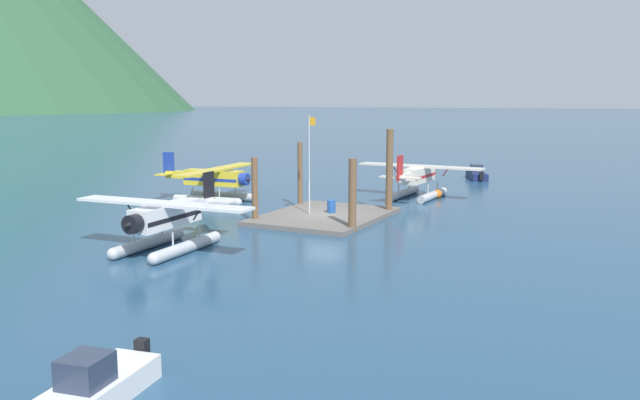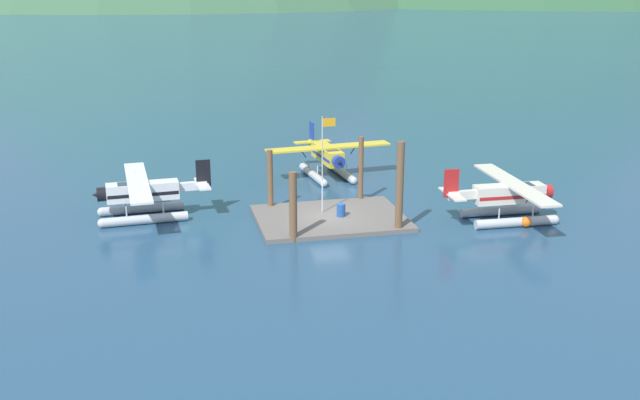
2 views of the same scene
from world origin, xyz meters
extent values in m
plane|color=navy|center=(0.00, 0.00, 0.00)|extent=(1200.00, 1200.00, 0.00)
cube|color=#66605B|center=(0.00, 0.00, 0.15)|extent=(10.01, 7.46, 0.30)
cylinder|color=brown|center=(-3.24, -3.52, 2.25)|extent=(0.49, 0.49, 4.51)
cylinder|color=brown|center=(3.76, -3.26, 3.00)|extent=(0.49, 0.49, 6.00)
cylinder|color=brown|center=(-3.57, 3.31, 2.17)|extent=(0.41, 0.41, 4.34)
cylinder|color=brown|center=(3.16, 3.60, 2.45)|extent=(0.37, 0.37, 4.91)
cylinder|color=silver|center=(-0.33, 0.99, 3.61)|extent=(0.08, 0.08, 6.63)
cube|color=orange|center=(0.12, 0.99, 6.58)|extent=(0.90, 0.03, 0.56)
sphere|color=gold|center=(-0.33, 0.99, 6.98)|extent=(0.10, 0.10, 0.10)
cylinder|color=#1E4C99|center=(0.70, -0.19, 0.74)|extent=(0.58, 0.58, 0.88)
torus|color=#1E4C99|center=(0.70, -0.19, 0.74)|extent=(0.62, 0.62, 0.04)
sphere|color=orange|center=(12.28, -4.29, 0.36)|extent=(0.73, 0.73, 0.73)
cylinder|color=#B7BABF|center=(3.67, 11.08, 0.32)|extent=(1.18, 5.64, 0.64)
sphere|color=#B7BABF|center=(3.94, 8.29, 0.32)|extent=(0.64, 0.64, 0.64)
cylinder|color=#B7BABF|center=(1.18, 10.83, 0.32)|extent=(1.18, 5.64, 0.64)
sphere|color=#B7BABF|center=(1.45, 8.05, 0.32)|extent=(0.64, 0.64, 0.64)
cylinder|color=#B7BABF|center=(3.78, 9.88, 0.99)|extent=(0.10, 0.10, 0.70)
cylinder|color=#B7BABF|center=(3.55, 12.27, 0.99)|extent=(0.10, 0.10, 0.70)
cylinder|color=#B7BABF|center=(1.30, 9.64, 0.99)|extent=(0.10, 0.10, 0.70)
cylinder|color=#B7BABF|center=(1.06, 12.03, 0.99)|extent=(0.10, 0.10, 0.70)
cube|color=yellow|center=(2.42, 10.95, 1.94)|extent=(1.70, 4.90, 1.20)
cube|color=#1E389E|center=(2.42, 10.95, 1.84)|extent=(1.71, 4.80, 0.24)
cube|color=#283347|center=(2.53, 9.88, 2.27)|extent=(1.16, 1.20, 0.56)
cube|color=yellow|center=(2.45, 10.66, 2.61)|extent=(10.49, 2.41, 0.14)
cylinder|color=#1E389E|center=(4.64, 10.87, 2.27)|extent=(0.63, 0.14, 0.84)
cylinder|color=#1E389E|center=(0.26, 10.44, 2.27)|extent=(0.63, 0.14, 0.84)
cylinder|color=#1E389E|center=(2.69, 8.27, 1.94)|extent=(1.01, 0.69, 0.96)
cone|color=black|center=(2.73, 7.82, 1.94)|extent=(0.39, 0.38, 0.36)
cube|color=yellow|center=(2.11, 14.19, 2.04)|extent=(0.65, 2.23, 0.56)
cube|color=#1E389E|center=(2.02, 15.09, 2.89)|extent=(0.22, 1.01, 1.90)
cube|color=yellow|center=(2.03, 14.99, 2.14)|extent=(3.26, 1.11, 0.10)
cylinder|color=#B7BABF|center=(11.72, -1.58, 0.32)|extent=(5.62, 0.82, 0.64)
sphere|color=#B7BABF|center=(14.52, -1.67, 0.32)|extent=(0.64, 0.64, 0.64)
cylinder|color=#B7BABF|center=(11.64, -4.08, 0.32)|extent=(5.62, 0.82, 0.64)
sphere|color=#B7BABF|center=(14.44, -4.17, 0.32)|extent=(0.64, 0.64, 0.64)
cylinder|color=#B7BABF|center=(12.92, -1.62, 0.99)|extent=(0.10, 0.10, 0.70)
cylinder|color=#B7BABF|center=(10.52, -1.54, 0.99)|extent=(0.10, 0.10, 0.70)
cylinder|color=#B7BABF|center=(12.84, -4.12, 0.99)|extent=(0.10, 0.10, 0.70)
cylinder|color=#B7BABF|center=(10.44, -4.04, 0.99)|extent=(0.10, 0.10, 0.70)
cube|color=silver|center=(11.68, -2.83, 1.94)|extent=(4.84, 1.40, 1.20)
cube|color=#B21E1E|center=(11.68, -2.83, 1.84)|extent=(4.74, 1.41, 0.24)
cube|color=#283347|center=(12.76, -2.87, 2.27)|extent=(1.13, 1.09, 0.56)
cube|color=silver|center=(11.98, -2.84, 2.61)|extent=(1.74, 10.44, 0.14)
cylinder|color=#B21E1E|center=(12.05, -0.64, 2.27)|extent=(0.10, 0.62, 0.84)
cylinder|color=#B21E1E|center=(11.91, -5.04, 2.27)|extent=(0.10, 0.62, 0.84)
cylinder|color=#B21E1E|center=(14.38, -2.92, 1.94)|extent=(0.63, 0.98, 0.96)
cone|color=black|center=(14.83, -2.93, 1.94)|extent=(0.36, 0.37, 0.36)
cube|color=silver|center=(8.43, -2.73, 2.04)|extent=(2.21, 0.51, 0.56)
cube|color=#B21E1E|center=(7.53, -2.70, 2.89)|extent=(1.00, 0.15, 1.90)
cube|color=silver|center=(7.63, -2.70, 2.14)|extent=(0.90, 3.22, 0.10)
cylinder|color=#B7BABF|center=(-12.26, 2.04, 0.32)|extent=(5.63, 0.98, 0.64)
sphere|color=#B7BABF|center=(-15.06, 1.87, 0.32)|extent=(0.64, 0.64, 0.64)
cylinder|color=#B7BABF|center=(-12.41, 4.54, 0.32)|extent=(5.63, 0.98, 0.64)
sphere|color=#B7BABF|center=(-15.21, 4.37, 0.32)|extent=(0.64, 0.64, 0.64)
cylinder|color=#B7BABF|center=(-13.46, 1.97, 0.99)|extent=(0.10, 0.10, 0.70)
cylinder|color=#B7BABF|center=(-11.06, 2.12, 0.99)|extent=(0.10, 0.10, 0.70)
cylinder|color=#B7BABF|center=(-13.61, 4.47, 0.99)|extent=(0.10, 0.10, 0.70)
cylinder|color=#B7BABF|center=(-11.21, 4.61, 0.99)|extent=(0.10, 0.10, 0.70)
cube|color=white|center=(-12.34, 3.29, 1.94)|extent=(4.87, 1.53, 1.20)
cube|color=black|center=(-12.34, 3.29, 1.84)|extent=(4.77, 1.54, 0.24)
cube|color=#283347|center=(-13.41, 3.23, 2.27)|extent=(1.16, 1.12, 0.56)
cube|color=white|center=(-12.64, 3.27, 2.61)|extent=(2.03, 10.47, 0.14)
cylinder|color=black|center=(-12.50, 1.08, 2.27)|extent=(0.12, 0.63, 0.84)
cylinder|color=black|center=(-12.77, 5.47, 2.27)|extent=(0.12, 0.63, 0.84)
cylinder|color=black|center=(-15.03, 3.13, 1.94)|extent=(0.66, 0.99, 0.96)
cone|color=black|center=(-15.48, 3.10, 1.94)|extent=(0.37, 0.38, 0.36)
cube|color=white|center=(-9.09, 3.49, 2.04)|extent=(2.22, 0.57, 0.56)
cube|color=black|center=(-8.19, 3.54, 2.89)|extent=(1.01, 0.18, 1.90)
cube|color=white|center=(-8.29, 3.54, 2.14)|extent=(0.99, 3.24, 0.10)
cube|color=navy|center=(26.68, -4.15, 0.35)|extent=(4.44, 3.10, 0.70)
sphere|color=navy|center=(28.59, -3.28, 0.35)|extent=(0.70, 0.70, 0.70)
cube|color=#283347|center=(26.96, -4.03, 1.10)|extent=(1.55, 1.50, 0.80)
cube|color=black|center=(24.61, -5.09, 0.60)|extent=(0.44, 0.46, 0.80)
cube|color=silver|center=(-27.11, -6.64, 0.35)|extent=(4.39, 2.17, 0.70)
cube|color=#283347|center=(-27.40, -6.69, 1.10)|extent=(1.36, 1.28, 0.80)
cube|color=black|center=(-24.86, -6.27, 0.60)|extent=(0.37, 0.41, 0.80)
camera|label=1|loc=(-38.71, -19.19, 8.02)|focal=36.09mm
camera|label=2|loc=(-11.32, -45.98, 15.97)|focal=41.17mm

